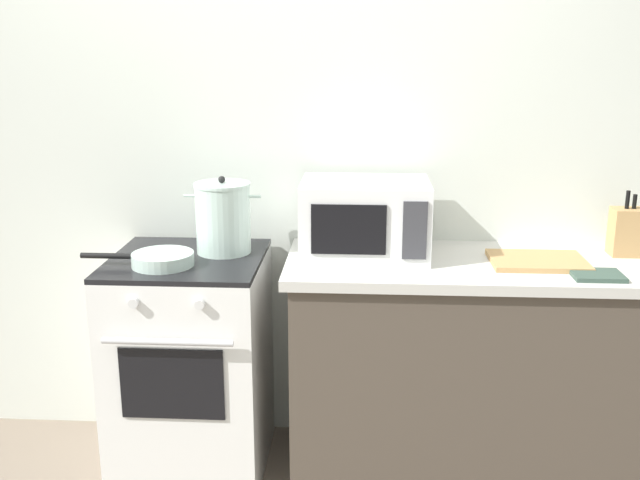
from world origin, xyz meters
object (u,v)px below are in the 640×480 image
Objects in this scene: stove at (192,364)px; microwave at (365,218)px; oven_mitt at (597,275)px; cutting_board at (538,261)px; stock_pot at (223,218)px; knife_block at (628,232)px; frying_pan at (161,259)px.

stove is 0.93m from microwave.
oven_mitt is at bearing -5.86° from stove.
oven_mitt is (0.18, -0.16, -0.00)m from cutting_board.
stock_pot reaches higher than oven_mitt.
oven_mitt reaches higher than stove.
oven_mitt is at bearing -123.84° from knife_block.
stove is at bearing -173.59° from microwave.
stock_pot is 1.44m from oven_mitt.
cutting_board is (1.37, 0.00, 0.47)m from stove.
microwave reaches higher than knife_block.
frying_pan is 2.42× the size of oven_mitt.
frying_pan is at bearing -166.08° from microwave.
stock_pot reaches higher than frying_pan.
knife_block is (1.61, 0.05, -0.05)m from stock_pot.
stove is 1.84m from knife_block.
knife_block is (1.04, 0.06, -0.05)m from microwave.
stove is 0.62m from stock_pot.
knife_block is at bearing 56.16° from oven_mitt.
stove is at bearing 174.14° from oven_mitt.
frying_pan is 1.21× the size of cutting_board.
stove is at bearing 58.56° from frying_pan.
stock_pot is 0.31m from frying_pan.
cutting_board is 1.38× the size of knife_block.
stock_pot is 0.87× the size of cutting_board.
microwave reaches higher than cutting_board.
stove is 2.11× the size of frying_pan.
stock_pot reaches higher than cutting_board.
frying_pan is at bearing -121.44° from stove.
frying_pan is 1.44m from cutting_board.
oven_mitt is (0.84, -0.24, -0.14)m from microwave.
cutting_board reaches higher than oven_mitt.
knife_block reaches higher than oven_mitt.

